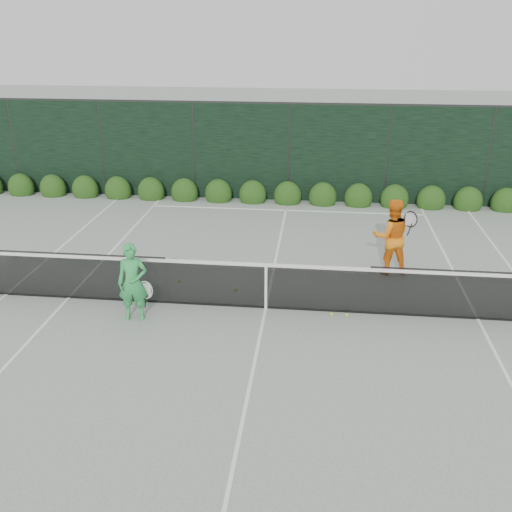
# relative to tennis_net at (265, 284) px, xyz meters

# --- Properties ---
(ground) EXTENTS (80.00, 80.00, 0.00)m
(ground) POSITION_rel_tennis_net_xyz_m (0.02, 0.00, -0.53)
(ground) COLOR gray
(ground) RESTS_ON ground
(tennis_net) EXTENTS (12.90, 0.10, 1.07)m
(tennis_net) POSITION_rel_tennis_net_xyz_m (0.00, 0.00, 0.00)
(tennis_net) COLOR black
(tennis_net) RESTS_ON ground
(player_woman) EXTENTS (0.66, 0.45, 1.54)m
(player_woman) POSITION_rel_tennis_net_xyz_m (-2.43, -0.70, 0.23)
(player_woman) COLOR green
(player_woman) RESTS_ON ground
(player_man) EXTENTS (0.95, 0.76, 1.73)m
(player_man) POSITION_rel_tennis_net_xyz_m (2.64, 2.08, 0.34)
(player_man) COLOR orange
(player_man) RESTS_ON ground
(court_lines) EXTENTS (11.03, 23.83, 0.01)m
(court_lines) POSITION_rel_tennis_net_xyz_m (0.02, 0.00, -0.53)
(court_lines) COLOR white
(court_lines) RESTS_ON ground
(windscreen_fence) EXTENTS (32.00, 21.07, 3.06)m
(windscreen_fence) POSITION_rel_tennis_net_xyz_m (0.02, -2.71, 0.98)
(windscreen_fence) COLOR black
(windscreen_fence) RESTS_ON ground
(hedge_row) EXTENTS (31.66, 0.65, 0.94)m
(hedge_row) POSITION_rel_tennis_net_xyz_m (0.02, 7.15, -0.30)
(hedge_row) COLOR #15340E
(hedge_row) RESTS_ON ground
(tennis_balls) EXTENTS (3.67, 1.24, 0.07)m
(tennis_balls) POSITION_rel_tennis_net_xyz_m (0.07, 0.34, -0.50)
(tennis_balls) COLOR #B6E332
(tennis_balls) RESTS_ON ground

